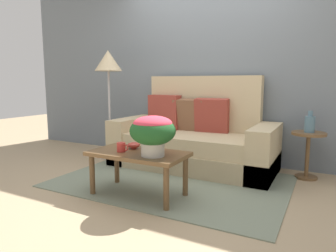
{
  "coord_description": "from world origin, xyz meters",
  "views": [
    {
      "loc": [
        1.46,
        -2.83,
        1.07
      ],
      "look_at": [
        -0.07,
        0.06,
        0.6
      ],
      "focal_mm": 32.52,
      "sensor_mm": 36.0,
      "label": 1
    }
  ],
  "objects_px": {
    "table_vase": "(310,124)",
    "snack_bowl": "(134,145)",
    "couch": "(194,140)",
    "potted_plant": "(153,131)",
    "coffee_table": "(138,158)",
    "coffee_mug": "(121,147)",
    "floor_lamp": "(108,70)",
    "side_table": "(308,147)"
  },
  "relations": [
    {
      "from": "potted_plant",
      "to": "couch",
      "type": "bearing_deg",
      "value": 96.77
    },
    {
      "from": "coffee_mug",
      "to": "floor_lamp",
      "type": "bearing_deg",
      "value": 132.56
    },
    {
      "from": "floor_lamp",
      "to": "coffee_mug",
      "type": "bearing_deg",
      "value": -47.44
    },
    {
      "from": "couch",
      "to": "potted_plant",
      "type": "xyz_separation_m",
      "value": [
        0.15,
        -1.27,
        0.31
      ]
    },
    {
      "from": "coffee_table",
      "to": "snack_bowl",
      "type": "height_order",
      "value": "snack_bowl"
    },
    {
      "from": "coffee_table",
      "to": "snack_bowl",
      "type": "bearing_deg",
      "value": 140.64
    },
    {
      "from": "couch",
      "to": "coffee_mug",
      "type": "height_order",
      "value": "couch"
    },
    {
      "from": "coffee_table",
      "to": "side_table",
      "type": "height_order",
      "value": "side_table"
    },
    {
      "from": "potted_plant",
      "to": "coffee_mug",
      "type": "relative_size",
      "value": 3.29
    },
    {
      "from": "couch",
      "to": "coffee_mug",
      "type": "relative_size",
      "value": 16.33
    },
    {
      "from": "side_table",
      "to": "table_vase",
      "type": "bearing_deg",
      "value": -76.26
    },
    {
      "from": "potted_plant",
      "to": "table_vase",
      "type": "bearing_deg",
      "value": 49.68
    },
    {
      "from": "snack_bowl",
      "to": "side_table",
      "type": "bearing_deg",
      "value": 39.57
    },
    {
      "from": "couch",
      "to": "coffee_mug",
      "type": "xyz_separation_m",
      "value": [
        -0.19,
        -1.27,
        0.13
      ]
    },
    {
      "from": "coffee_table",
      "to": "side_table",
      "type": "distance_m",
      "value": 1.91
    },
    {
      "from": "couch",
      "to": "table_vase",
      "type": "xyz_separation_m",
      "value": [
        1.33,
        0.11,
        0.29
      ]
    },
    {
      "from": "side_table",
      "to": "snack_bowl",
      "type": "xyz_separation_m",
      "value": [
        -1.49,
        -1.23,
        0.1
      ]
    },
    {
      "from": "table_vase",
      "to": "coffee_table",
      "type": "bearing_deg",
      "value": -136.41
    },
    {
      "from": "coffee_mug",
      "to": "table_vase",
      "type": "bearing_deg",
      "value": 42.26
    },
    {
      "from": "potted_plant",
      "to": "snack_bowl",
      "type": "xyz_separation_m",
      "value": [
        -0.32,
        0.16,
        -0.19
      ]
    },
    {
      "from": "coffee_table",
      "to": "coffee_mug",
      "type": "xyz_separation_m",
      "value": [
        -0.14,
        -0.07,
        0.1
      ]
    },
    {
      "from": "snack_bowl",
      "to": "table_vase",
      "type": "relative_size",
      "value": 0.52
    },
    {
      "from": "coffee_table",
      "to": "side_table",
      "type": "xyz_separation_m",
      "value": [
        1.38,
        1.32,
        -0.0
      ]
    },
    {
      "from": "coffee_table",
      "to": "potted_plant",
      "type": "distance_m",
      "value": 0.36
    },
    {
      "from": "coffee_table",
      "to": "snack_bowl",
      "type": "distance_m",
      "value": 0.17
    },
    {
      "from": "coffee_table",
      "to": "table_vase",
      "type": "xyz_separation_m",
      "value": [
        1.38,
        1.31,
        0.26
      ]
    },
    {
      "from": "side_table",
      "to": "floor_lamp",
      "type": "relative_size",
      "value": 0.35
    },
    {
      "from": "snack_bowl",
      "to": "coffee_mug",
      "type": "bearing_deg",
      "value": -99.86
    },
    {
      "from": "snack_bowl",
      "to": "table_vase",
      "type": "bearing_deg",
      "value": 39.28
    },
    {
      "from": "coffee_mug",
      "to": "side_table",
      "type": "bearing_deg",
      "value": 42.53
    },
    {
      "from": "potted_plant",
      "to": "coffee_mug",
      "type": "xyz_separation_m",
      "value": [
        -0.34,
        0.0,
        -0.18
      ]
    },
    {
      "from": "floor_lamp",
      "to": "table_vase",
      "type": "distance_m",
      "value": 2.66
    },
    {
      "from": "floor_lamp",
      "to": "coffee_mug",
      "type": "relative_size",
      "value": 12.22
    },
    {
      "from": "table_vase",
      "to": "snack_bowl",
      "type": "bearing_deg",
      "value": -140.72
    },
    {
      "from": "coffee_mug",
      "to": "couch",
      "type": "bearing_deg",
      "value": 81.3
    },
    {
      "from": "coffee_table",
      "to": "side_table",
      "type": "relative_size",
      "value": 1.74
    },
    {
      "from": "side_table",
      "to": "floor_lamp",
      "type": "xyz_separation_m",
      "value": [
        -2.58,
        -0.24,
        0.88
      ]
    },
    {
      "from": "couch",
      "to": "potted_plant",
      "type": "distance_m",
      "value": 1.32
    },
    {
      "from": "couch",
      "to": "table_vase",
      "type": "distance_m",
      "value": 1.36
    },
    {
      "from": "couch",
      "to": "table_vase",
      "type": "height_order",
      "value": "couch"
    },
    {
      "from": "couch",
      "to": "coffee_table",
      "type": "distance_m",
      "value": 1.2
    },
    {
      "from": "coffee_table",
      "to": "potted_plant",
      "type": "relative_size",
      "value": 2.25
    }
  ]
}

